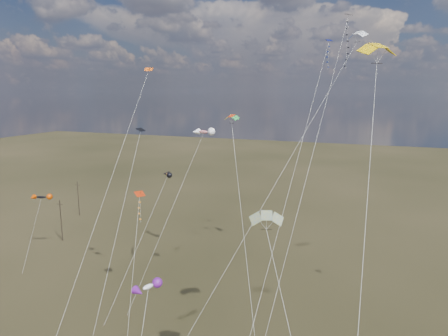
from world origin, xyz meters
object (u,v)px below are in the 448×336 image
(utility_pole_near, at_px, (61,220))
(parafoil_yellow, at_px, (378,47))
(utility_pole_far, at_px, (78,198))
(novelty_black_orange, at_px, (41,197))
(diamond_black_high, at_px, (343,58))

(utility_pole_near, height_order, parafoil_yellow, parafoil_yellow)
(utility_pole_far, relative_size, novelty_black_orange, 0.73)
(utility_pole_far, bearing_deg, novelty_black_orange, -63.50)
(diamond_black_high, distance_m, novelty_black_orange, 53.27)
(parafoil_yellow, bearing_deg, utility_pole_far, 148.13)
(utility_pole_near, xyz_separation_m, parafoil_yellow, (54.90, -25.11, 27.26))
(utility_pole_near, height_order, novelty_black_orange, novelty_black_orange)
(utility_pole_far, xyz_separation_m, parafoil_yellow, (62.90, -39.11, 27.26))
(parafoil_yellow, relative_size, novelty_black_orange, 2.93)
(utility_pole_near, xyz_separation_m, diamond_black_high, (50.65, -4.30, 28.20))
(utility_pole_far, bearing_deg, parafoil_yellow, -31.87)
(utility_pole_near, height_order, utility_pole_far, same)
(utility_pole_far, xyz_separation_m, diamond_black_high, (58.65, -18.30, 28.20))
(utility_pole_near, xyz_separation_m, utility_pole_far, (-8.00, 14.00, 0.00))
(utility_pole_far, height_order, novelty_black_orange, novelty_black_orange)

